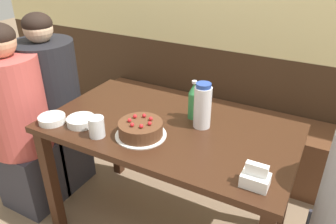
% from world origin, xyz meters
% --- Properties ---
extents(bench_seat, '(2.14, 0.38, 0.45)m').
position_xyz_m(bench_seat, '(0.00, 0.83, 0.23)').
color(bench_seat, '#56331E').
rests_on(bench_seat, ground_plane).
extents(dining_table, '(1.32, 0.73, 0.75)m').
position_xyz_m(dining_table, '(0.00, 0.00, 0.64)').
color(dining_table, '#381E11').
rests_on(dining_table, ground_plane).
extents(birthday_cake, '(0.26, 0.26, 0.10)m').
position_xyz_m(birthday_cake, '(-0.08, -0.15, 0.79)').
color(birthday_cake, white).
rests_on(birthday_cake, dining_table).
extents(water_pitcher, '(0.09, 0.09, 0.24)m').
position_xyz_m(water_pitcher, '(0.15, 0.08, 0.87)').
color(water_pitcher, white).
rests_on(water_pitcher, dining_table).
extents(soju_bottle, '(0.06, 0.06, 0.22)m').
position_xyz_m(soju_bottle, '(0.08, 0.14, 0.85)').
color(soju_bottle, '#388E4C').
rests_on(soju_bottle, dining_table).
extents(napkin_holder, '(0.11, 0.08, 0.11)m').
position_xyz_m(napkin_holder, '(0.52, -0.25, 0.79)').
color(napkin_holder, white).
rests_on(napkin_holder, dining_table).
extents(bowl_soup_white, '(0.15, 0.15, 0.04)m').
position_xyz_m(bowl_soup_white, '(-0.41, -0.21, 0.77)').
color(bowl_soup_white, white).
rests_on(bowl_soup_white, dining_table).
extents(bowl_rice_small, '(0.14, 0.14, 0.04)m').
position_xyz_m(bowl_rice_small, '(-0.57, -0.26, 0.77)').
color(bowl_rice_small, white).
rests_on(bowl_rice_small, dining_table).
extents(glass_water_tall, '(0.08, 0.08, 0.10)m').
position_xyz_m(glass_water_tall, '(-0.27, -0.26, 0.80)').
color(glass_water_tall, silver).
rests_on(glass_water_tall, dining_table).
extents(person_teal_shirt, '(0.39, 0.39, 1.24)m').
position_xyz_m(person_teal_shirt, '(-0.92, 0.05, 0.62)').
color(person_teal_shirt, '#33333D').
rests_on(person_teal_shirt, ground_plane).
extents(person_grey_tee, '(0.36, 0.36, 1.23)m').
position_xyz_m(person_grey_tee, '(-0.92, -0.22, 0.60)').
color(person_grey_tee, '#33333D').
rests_on(person_grey_tee, ground_plane).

